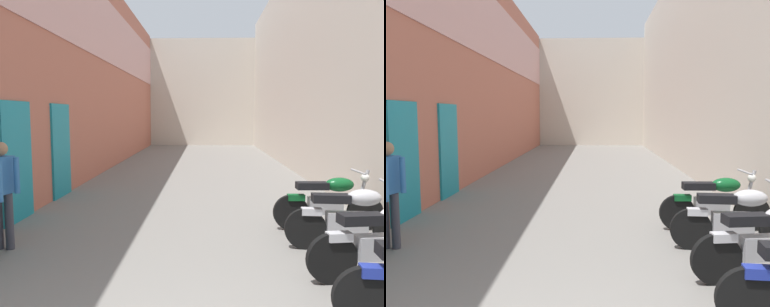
# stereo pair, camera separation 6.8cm
# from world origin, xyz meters

# --- Properties ---
(ground_plane) EXTENTS (39.43, 39.43, 0.00)m
(ground_plane) POSITION_xyz_m (0.00, 9.72, 0.00)
(ground_plane) COLOR slate
(building_left) EXTENTS (0.45, 23.43, 6.74)m
(building_left) POSITION_xyz_m (-3.43, 11.65, 3.39)
(building_left) COLOR #B76651
(building_left) RESTS_ON ground
(building_right) EXTENTS (0.45, 23.43, 7.40)m
(building_right) POSITION_xyz_m (3.44, 11.71, 3.70)
(building_right) COLOR beige
(building_right) RESTS_ON ground
(building_far_end) EXTENTS (9.48, 2.00, 6.62)m
(building_far_end) POSITION_xyz_m (0.00, 24.43, 3.31)
(building_far_end) COLOR beige
(building_far_end) RESTS_ON ground
(motorcycle_third) EXTENTS (1.84, 0.58, 1.04)m
(motorcycle_third) POSITION_xyz_m (2.30, 3.13, 0.50)
(motorcycle_third) COLOR black
(motorcycle_third) RESTS_ON ground
(motorcycle_fourth) EXTENTS (1.85, 0.58, 1.04)m
(motorcycle_fourth) POSITION_xyz_m (2.30, 4.19, 0.50)
(motorcycle_fourth) COLOR black
(motorcycle_fourth) RESTS_ON ground
(motorcycle_fifth) EXTENTS (1.85, 0.58, 1.04)m
(motorcycle_fifth) POSITION_xyz_m (2.30, 5.21, 0.50)
(motorcycle_fifth) COLOR black
(motorcycle_fifth) RESTS_ON ground
(pedestrian_further_down) EXTENTS (0.52, 0.38, 1.57)m
(pedestrian_further_down) POSITION_xyz_m (-2.71, 4.08, 0.92)
(pedestrian_further_down) COLOR #383842
(pedestrian_further_down) RESTS_ON ground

